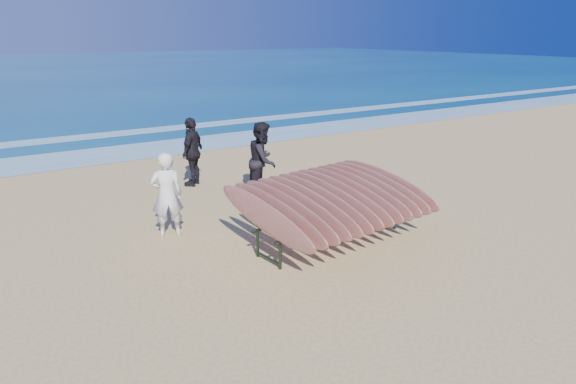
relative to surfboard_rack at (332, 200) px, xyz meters
The scene contains 8 objects.
ground 1.07m from the surfboard_rack, 159.07° to the right, with size 120.00×120.00×0.00m, color tan.
ocean 54.78m from the surfboard_rack, 90.63° to the left, with size 160.00×160.00×0.00m, color navy.
foam_near 9.82m from the surfboard_rack, 93.55° to the left, with size 160.00×160.00×0.00m, color white.
foam_far 13.31m from the surfboard_rack, 92.62° to the left, with size 160.00×160.00×0.00m, color white.
surfboard_rack is the anchor object (origin of this frame).
person_white 3.17m from the surfboard_rack, 141.13° to the left, with size 0.61×0.40×1.67m, color white.
person_dark_a 3.12m from the surfboard_rack, 84.04° to the left, with size 0.89×0.70×1.84m, color black.
person_dark_b 5.05m from the surfboard_rack, 97.60° to the left, with size 1.04×0.43×1.77m, color black.
Camera 1 is at (-5.01, -6.94, 3.82)m, focal length 32.00 mm.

